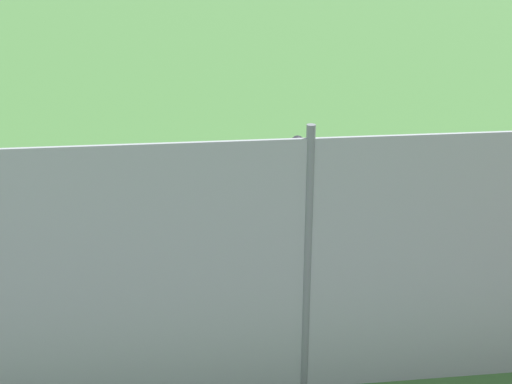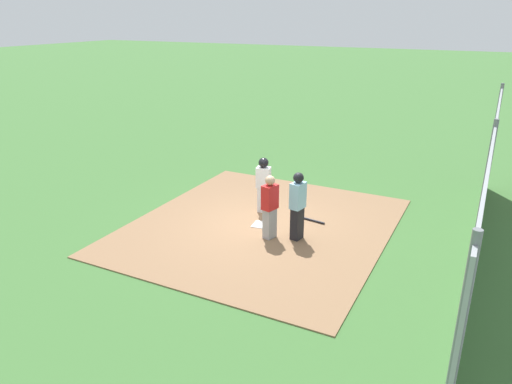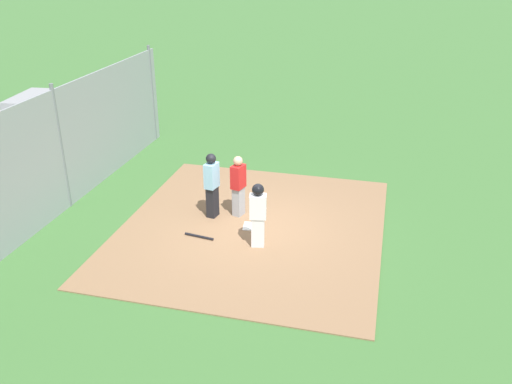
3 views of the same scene
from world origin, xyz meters
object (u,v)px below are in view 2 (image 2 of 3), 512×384
catcher (270,206)px  runner (263,182)px  home_plate (261,225)px  baseball_bat (312,220)px  umpire (298,205)px

catcher → runner: 1.67m
catcher → home_plate: bearing=-33.0°
runner → baseball_bat: 1.70m
umpire → baseball_bat: bearing=-77.5°
home_plate → catcher: catcher is taller
catcher → runner: bearing=-43.4°
umpire → baseball_bat: 1.46m
home_plate → umpire: size_ratio=0.26×
catcher → umpire: umpire is taller
catcher → umpire: bearing=-143.8°
umpire → runner: 1.91m
home_plate → baseball_bat: size_ratio=0.58×
catcher → runner: size_ratio=1.03×
home_plate → umpire: umpire is taller
home_plate → runner: size_ratio=0.28×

